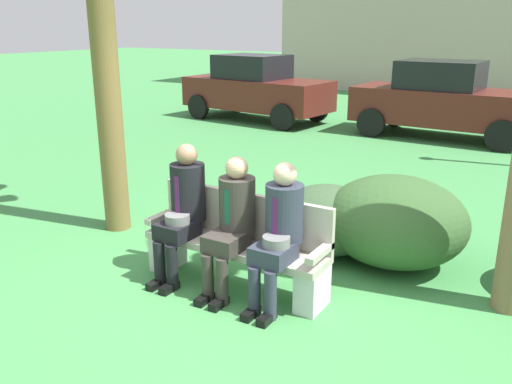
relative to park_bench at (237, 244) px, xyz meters
name	(u,v)px	position (x,y,z in m)	size (l,w,h in m)	color
ground_plane	(234,294)	(0.09, -0.20, -0.42)	(80.00, 80.00, 0.00)	#408A47
park_bench	(237,244)	(0.00, 0.00, 0.00)	(1.86, 0.44, 0.90)	#B7AD9E
seated_man_left	(183,206)	(-0.55, -0.13, 0.32)	(0.34, 0.72, 1.34)	black
seated_man_middle	(232,219)	(0.03, -0.13, 0.30)	(0.34, 0.72, 1.29)	#38332D
seated_man_right	(279,229)	(0.53, -0.13, 0.30)	(0.34, 0.72, 1.30)	#2D3342
shrub_mid_lawn	(328,219)	(0.42, 1.19, -0.05)	(1.20, 1.10, 0.75)	#375133
shrub_far_lawn	(395,221)	(1.14, 1.27, 0.05)	(1.50, 1.38, 0.94)	#33562A
parked_car_near	(256,88)	(-4.72, 8.11, 0.42)	(4.04, 2.05, 1.68)	#591E19
parked_car_far	(443,100)	(0.00, 8.29, 0.42)	(3.96, 1.84, 1.68)	#591E19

